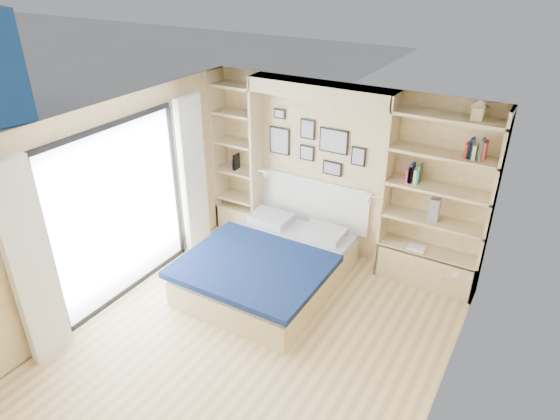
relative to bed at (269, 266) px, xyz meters
The scene contains 8 objects.
ground 1.14m from the bed, 65.95° to the right, with size 4.50×4.50×0.00m, color #E1C280.
room_shell 0.95m from the bed, 82.85° to the left, with size 4.50×4.50×4.50m.
bed is the anchor object (origin of this frame).
photo_gallery 1.80m from the bed, 90.09° to the left, with size 1.48×0.02×0.82m.
reading_lamps 1.29m from the bed, 81.40° to the left, with size 1.92×0.12×0.15m.
shelf_decor 2.33m from the bed, 34.85° to the left, with size 3.49×0.23×2.03m.
deck 3.32m from the bed, 162.25° to the right, with size 3.20×4.00×0.05m, color brown.
deck_chair 2.34m from the bed, behind, with size 0.71×0.86×0.75m.
Camera 1 is at (2.45, -3.68, 4.01)m, focal length 32.00 mm.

